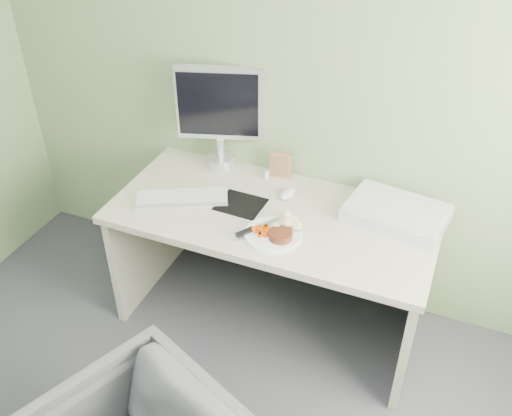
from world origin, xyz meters
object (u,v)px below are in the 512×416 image
at_px(desk, 272,241).
at_px(monitor, 221,112).
at_px(plate, 273,234).
at_px(scanner, 396,214).

relative_size(desk, monitor, 2.81).
height_order(desk, plate, plate).
distance_m(desk, plate, 0.27).
distance_m(desk, monitor, 0.73).
relative_size(scanner, monitor, 0.82).
xyz_separation_m(plate, monitor, (-0.49, 0.49, 0.31)).
xyz_separation_m(desk, monitor, (-0.42, 0.32, 0.50)).
bearing_deg(desk, scanner, 16.48).
bearing_deg(plate, monitor, 135.02).
bearing_deg(desk, plate, -68.27).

